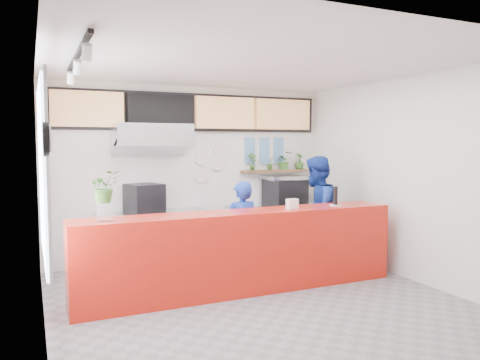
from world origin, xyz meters
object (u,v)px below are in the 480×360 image
object	(u,v)px
staff_center	(241,231)
pepper_mill	(335,196)
service_counter	(242,251)
staff_right	(316,212)
espresso_machine	(285,192)
panini_oven	(144,198)

from	to	relation	value
staff_center	pepper_mill	bearing A→B (deg)	160.84
service_counter	staff_right	size ratio (longest dim) A/B	2.48
staff_center	staff_right	world-z (taller)	staff_right
espresso_machine	staff_right	size ratio (longest dim) A/B	0.39
staff_right	pepper_mill	world-z (taller)	staff_right
staff_center	staff_right	xyz separation A→B (m)	(1.41, 0.19, 0.17)
panini_oven	pepper_mill	world-z (taller)	pepper_mill
panini_oven	espresso_machine	bearing A→B (deg)	-15.09
service_counter	staff_right	bearing A→B (deg)	22.00
service_counter	espresso_machine	size ratio (longest dim) A/B	6.34
panini_oven	service_counter	bearing A→B (deg)	-77.88
service_counter	staff_right	world-z (taller)	staff_right
staff_right	pepper_mill	bearing A→B (deg)	46.28
panini_oven	staff_center	distance (m)	1.79
panini_oven	espresso_machine	world-z (taller)	panini_oven
panini_oven	staff_center	bearing A→B (deg)	-65.41
staff_right	espresso_machine	bearing A→B (deg)	-128.74
staff_center	staff_right	bearing A→B (deg)	-171.21
panini_oven	pepper_mill	bearing A→B (deg)	-52.08
service_counter	panini_oven	size ratio (longest dim) A/B	8.79
staff_center	staff_right	distance (m)	1.44
espresso_machine	pepper_mill	size ratio (longest dim) A/B	2.68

